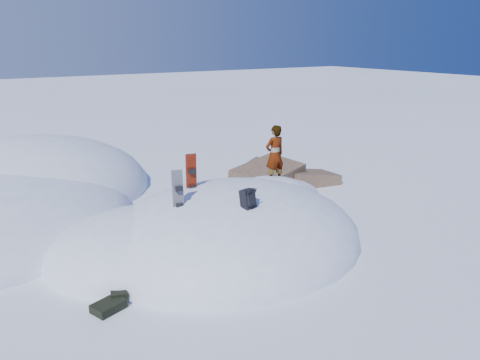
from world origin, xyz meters
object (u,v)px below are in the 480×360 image
snowboard_dark (179,199)px  snowboard_red (192,181)px  person (275,155)px  backpack (248,199)px

snowboard_dark → snowboard_red: bearing=65.2°
snowboard_red → snowboard_dark: snowboard_red is taller
person → backpack: bearing=41.9°
snowboard_dark → backpack: bearing=-21.7°
backpack → snowboard_red: bearing=91.9°
snowboard_dark → person: 3.82m
backpack → person: (2.36, 2.20, 0.25)m
snowboard_red → backpack: snowboard_red is taller
snowboard_red → person: 2.85m
snowboard_red → person: (2.82, 0.32, 0.24)m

